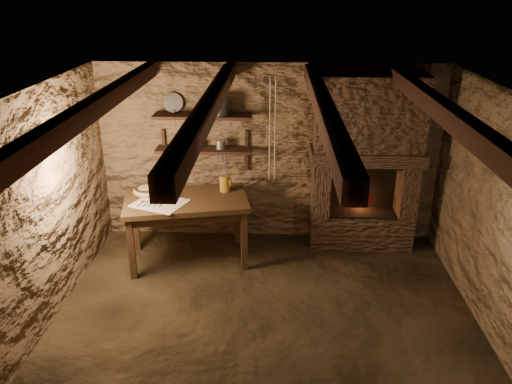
{
  "coord_description": "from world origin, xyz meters",
  "views": [
    {
      "loc": [
        0.09,
        -4.35,
        3.3
      ],
      "look_at": [
        -0.13,
        0.9,
        1.11
      ],
      "focal_mm": 35.0,
      "sensor_mm": 36.0,
      "label": 1
    }
  ],
  "objects_px": {
    "stoneware_jug": "(225,176)",
    "red_pot": "(365,198)",
    "work_table": "(188,227)",
    "iron_stockpot": "(220,107)",
    "wooden_bowl": "(147,191)"
  },
  "relations": [
    {
      "from": "iron_stockpot",
      "to": "red_pot",
      "type": "bearing_deg",
      "value": -3.62
    },
    {
      "from": "work_table",
      "to": "stoneware_jug",
      "type": "height_order",
      "value": "stoneware_jug"
    },
    {
      "from": "wooden_bowl",
      "to": "stoneware_jug",
      "type": "bearing_deg",
      "value": 8.2
    },
    {
      "from": "work_table",
      "to": "wooden_bowl",
      "type": "height_order",
      "value": "wooden_bowl"
    },
    {
      "from": "red_pot",
      "to": "work_table",
      "type": "bearing_deg",
      "value": -168.51
    },
    {
      "from": "work_table",
      "to": "iron_stockpot",
      "type": "bearing_deg",
      "value": 45.36
    },
    {
      "from": "stoneware_jug",
      "to": "iron_stockpot",
      "type": "height_order",
      "value": "iron_stockpot"
    },
    {
      "from": "stoneware_jug",
      "to": "iron_stockpot",
      "type": "distance_m",
      "value": 0.87
    },
    {
      "from": "stoneware_jug",
      "to": "red_pot",
      "type": "distance_m",
      "value": 1.87
    },
    {
      "from": "wooden_bowl",
      "to": "iron_stockpot",
      "type": "bearing_deg",
      "value": 27.39
    },
    {
      "from": "stoneware_jug",
      "to": "wooden_bowl",
      "type": "xyz_separation_m",
      "value": [
        -0.97,
        -0.14,
        -0.16
      ]
    },
    {
      "from": "work_table",
      "to": "wooden_bowl",
      "type": "distance_m",
      "value": 0.68
    },
    {
      "from": "red_pot",
      "to": "iron_stockpot",
      "type": "bearing_deg",
      "value": 176.38
    },
    {
      "from": "stoneware_jug",
      "to": "red_pot",
      "type": "bearing_deg",
      "value": 13.58
    },
    {
      "from": "stoneware_jug",
      "to": "red_pot",
      "type": "relative_size",
      "value": 0.89
    }
  ]
}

